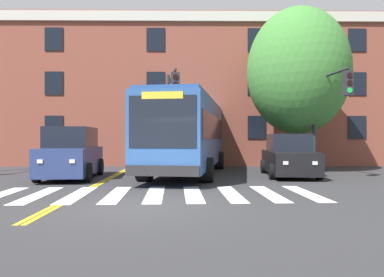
{
  "coord_description": "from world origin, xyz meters",
  "views": [
    {
      "loc": [
        1.28,
        -9.39,
        1.73
      ],
      "look_at": [
        1.49,
        7.86,
        1.7
      ],
      "focal_mm": 35.0,
      "sensor_mm": 36.0,
      "label": 1
    }
  ],
  "objects_px": {
    "car_navy_near_lane": "(72,154)",
    "car_black_far_lane": "(289,157)",
    "car_grey_behind_bus": "(180,149)",
    "street_tree_curbside_large": "(298,71)",
    "traffic_light_overhead": "(171,103)",
    "city_bus": "(189,133)",
    "traffic_light_near_corner": "(328,102)"
  },
  "relations": [
    {
      "from": "car_grey_behind_bus",
      "to": "traffic_light_near_corner",
      "type": "distance_m",
      "value": 14.09
    },
    {
      "from": "traffic_light_near_corner",
      "to": "car_black_far_lane",
      "type": "bearing_deg",
      "value": 177.29
    },
    {
      "from": "street_tree_curbside_large",
      "to": "car_grey_behind_bus",
      "type": "bearing_deg",
      "value": 123.8
    },
    {
      "from": "traffic_light_near_corner",
      "to": "traffic_light_overhead",
      "type": "relative_size",
      "value": 1.02
    },
    {
      "from": "car_navy_near_lane",
      "to": "car_black_far_lane",
      "type": "height_order",
      "value": "car_navy_near_lane"
    },
    {
      "from": "car_navy_near_lane",
      "to": "traffic_light_near_corner",
      "type": "relative_size",
      "value": 0.94
    },
    {
      "from": "traffic_light_overhead",
      "to": "traffic_light_near_corner",
      "type": "bearing_deg",
      "value": -4.85
    },
    {
      "from": "car_grey_behind_bus",
      "to": "traffic_light_overhead",
      "type": "xyz_separation_m",
      "value": [
        -0.17,
        -11.44,
        2.47
      ]
    },
    {
      "from": "car_navy_near_lane",
      "to": "car_grey_behind_bus",
      "type": "bearing_deg",
      "value": 71.12
    },
    {
      "from": "car_navy_near_lane",
      "to": "traffic_light_near_corner",
      "type": "distance_m",
      "value": 11.51
    },
    {
      "from": "city_bus",
      "to": "traffic_light_near_corner",
      "type": "bearing_deg",
      "value": -13.63
    },
    {
      "from": "traffic_light_near_corner",
      "to": "street_tree_curbside_large",
      "type": "xyz_separation_m",
      "value": [
        -0.58,
        2.61,
        1.84
      ]
    },
    {
      "from": "city_bus",
      "to": "car_grey_behind_bus",
      "type": "distance_m",
      "value": 10.61
    },
    {
      "from": "car_black_far_lane",
      "to": "traffic_light_near_corner",
      "type": "height_order",
      "value": "traffic_light_near_corner"
    },
    {
      "from": "car_navy_near_lane",
      "to": "car_grey_behind_bus",
      "type": "height_order",
      "value": "car_navy_near_lane"
    },
    {
      "from": "car_black_far_lane",
      "to": "traffic_light_overhead",
      "type": "xyz_separation_m",
      "value": [
        -5.33,
        0.52,
        2.49
      ]
    },
    {
      "from": "car_grey_behind_bus",
      "to": "traffic_light_overhead",
      "type": "bearing_deg",
      "value": -90.85
    },
    {
      "from": "car_black_far_lane",
      "to": "traffic_light_overhead",
      "type": "height_order",
      "value": "traffic_light_overhead"
    },
    {
      "from": "city_bus",
      "to": "car_navy_near_lane",
      "type": "distance_m",
      "value": 5.57
    },
    {
      "from": "traffic_light_near_corner",
      "to": "traffic_light_overhead",
      "type": "bearing_deg",
      "value": 175.15
    },
    {
      "from": "car_navy_near_lane",
      "to": "car_black_far_lane",
      "type": "distance_m",
      "value": 9.56
    },
    {
      "from": "car_black_far_lane",
      "to": "street_tree_curbside_large",
      "type": "bearing_deg",
      "value": 65.51
    },
    {
      "from": "car_navy_near_lane",
      "to": "car_black_far_lane",
      "type": "relative_size",
      "value": 1.03
    },
    {
      "from": "traffic_light_overhead",
      "to": "car_black_far_lane",
      "type": "bearing_deg",
      "value": -5.54
    },
    {
      "from": "city_bus",
      "to": "car_grey_behind_bus",
      "type": "xyz_separation_m",
      "value": [
        -0.67,
        10.53,
        -1.08
      ]
    },
    {
      "from": "traffic_light_overhead",
      "to": "car_navy_near_lane",
      "type": "bearing_deg",
      "value": -162.63
    },
    {
      "from": "traffic_light_overhead",
      "to": "street_tree_curbside_large",
      "type": "xyz_separation_m",
      "value": [
        6.48,
        2.01,
        1.84
      ]
    },
    {
      "from": "city_bus",
      "to": "car_black_far_lane",
      "type": "distance_m",
      "value": 4.84
    },
    {
      "from": "city_bus",
      "to": "traffic_light_near_corner",
      "type": "xyz_separation_m",
      "value": [
        6.23,
        -1.51,
        1.39
      ]
    },
    {
      "from": "traffic_light_near_corner",
      "to": "street_tree_curbside_large",
      "type": "bearing_deg",
      "value": 102.59
    },
    {
      "from": "car_navy_near_lane",
      "to": "traffic_light_near_corner",
      "type": "xyz_separation_m",
      "value": [
        11.26,
        0.71,
        2.31
      ]
    },
    {
      "from": "traffic_light_near_corner",
      "to": "street_tree_curbside_large",
      "type": "relative_size",
      "value": 0.6
    }
  ]
}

